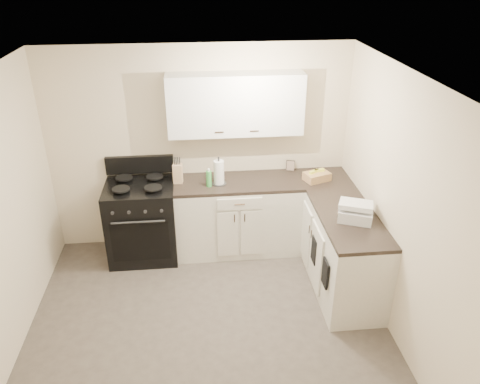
{
  "coord_description": "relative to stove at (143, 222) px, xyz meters",
  "views": [
    {
      "loc": [
        -0.05,
        -3.5,
        3.37
      ],
      "look_at": [
        0.4,
        0.85,
        1.13
      ],
      "focal_mm": 35.0,
      "sensor_mm": 36.0,
      "label": 1
    }
  ],
  "objects": [
    {
      "name": "oven_mitt_near",
      "position": [
        1.91,
        -1.32,
        0.07
      ],
      "size": [
        0.02,
        0.17,
        0.29
      ],
      "primitive_type": "cube",
      "color": "black",
      "rests_on": "base_cabinets_right"
    },
    {
      "name": "oven_mitt_far",
      "position": [
        1.91,
        -0.87,
        0.05
      ],
      "size": [
        0.02,
        0.17,
        0.3
      ],
      "primitive_type": "cube",
      "color": "black",
      "rests_on": "base_cabinets_right"
    },
    {
      "name": "stove",
      "position": [
        0.0,
        0.0,
        0.0
      ],
      "size": [
        0.81,
        0.69,
        0.98
      ],
      "primitive_type": "cube",
      "color": "black",
      "rests_on": "floor"
    },
    {
      "name": "upper_cabinets",
      "position": [
        1.16,
        0.18,
        1.38
      ],
      "size": [
        1.55,
        0.3,
        0.7
      ],
      "primitive_type": "cube",
      "color": "white",
      "rests_on": "wall_back"
    },
    {
      "name": "base_cabinets_right",
      "position": [
        2.23,
        -0.63,
        -0.01
      ],
      "size": [
        0.6,
        1.9,
        0.9
      ],
      "primitive_type": "cube",
      "color": "beige",
      "rests_on": "floor"
    },
    {
      "name": "wicker_basket",
      "position": [
        2.11,
        -0.04,
        0.53
      ],
      "size": [
        0.34,
        0.28,
        0.1
      ],
      "primitive_type": "cube",
      "rotation": [
        0.0,
        0.0,
        0.35
      ],
      "color": "tan",
      "rests_on": "countertop_right"
    },
    {
      "name": "soap_bottle",
      "position": [
        0.82,
        -0.07,
        0.58
      ],
      "size": [
        0.08,
        0.08,
        0.19
      ],
      "primitive_type": "cylinder",
      "rotation": [
        0.0,
        0.0,
        0.41
      ],
      "color": "green",
      "rests_on": "countertop_back"
    },
    {
      "name": "base_cabinets_back",
      "position": [
        1.16,
        0.02,
        -0.01
      ],
      "size": [
        1.55,
        0.6,
        0.9
      ],
      "primitive_type": "cube",
      "color": "beige",
      "rests_on": "floor"
    },
    {
      "name": "wall_right",
      "position": [
        2.53,
        -1.48,
        0.79
      ],
      "size": [
        0.0,
        3.6,
        3.6
      ],
      "primitive_type": "plane",
      "rotation": [
        1.57,
        0.0,
        -1.57
      ],
      "color": "beige",
      "rests_on": "ground"
    },
    {
      "name": "floor",
      "position": [
        0.73,
        -1.48,
        -0.46
      ],
      "size": [
        3.6,
        3.6,
        0.0
      ],
      "primitive_type": "plane",
      "color": "#473F38",
      "rests_on": "ground"
    },
    {
      "name": "countertop_back",
      "position": [
        1.16,
        0.02,
        0.46
      ],
      "size": [
        1.55,
        0.6,
        0.04
      ],
      "primitive_type": "cube",
      "color": "black",
      "rests_on": "base_cabinets_back"
    },
    {
      "name": "ceiling",
      "position": [
        0.73,
        -1.48,
        2.04
      ],
      "size": [
        3.6,
        3.6,
        0.0
      ],
      "primitive_type": "plane",
      "color": "white",
      "rests_on": "wall_back"
    },
    {
      "name": "wall_back",
      "position": [
        0.73,
        0.32,
        0.79
      ],
      "size": [
        3.6,
        0.0,
        3.6
      ],
      "primitive_type": "plane",
      "rotation": [
        1.57,
        0.0,
        0.0
      ],
      "color": "beige",
      "rests_on": "ground"
    },
    {
      "name": "countertop_right",
      "position": [
        2.23,
        -0.63,
        0.46
      ],
      "size": [
        0.6,
        1.9,
        0.04
      ],
      "primitive_type": "cube",
      "color": "black",
      "rests_on": "base_cabinets_right"
    },
    {
      "name": "paper_towel",
      "position": [
        0.94,
        -0.02,
        0.63
      ],
      "size": [
        0.15,
        0.15,
        0.29
      ],
      "primitive_type": "cylinder",
      "rotation": [
        0.0,
        0.0,
        -0.34
      ],
      "color": "white",
      "rests_on": "countertop_back"
    },
    {
      "name": "picture_frame",
      "position": [
        1.85,
        0.27,
        0.55
      ],
      "size": [
        0.11,
        0.06,
        0.13
      ],
      "primitive_type": "cube",
      "rotation": [
        -0.14,
        0.0,
        -0.29
      ],
      "color": "black",
      "rests_on": "countertop_back"
    },
    {
      "name": "countertop_grill",
      "position": [
        2.28,
        -0.97,
        0.54
      ],
      "size": [
        0.43,
        0.42,
        0.12
      ],
      "primitive_type": "cube",
      "rotation": [
        0.0,
        0.0,
        -0.39
      ],
      "color": "white",
      "rests_on": "countertop_right"
    },
    {
      "name": "knife_block",
      "position": [
        0.46,
        0.07,
        0.6
      ],
      "size": [
        0.12,
        0.11,
        0.23
      ],
      "primitive_type": "cube",
      "rotation": [
        0.0,
        0.0,
        -0.13
      ],
      "color": "tan",
      "rests_on": "countertop_back"
    }
  ]
}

